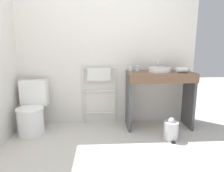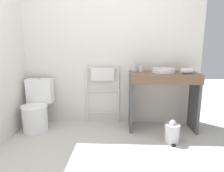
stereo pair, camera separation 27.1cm
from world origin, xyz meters
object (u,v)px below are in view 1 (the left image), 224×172
at_px(hair_dryer, 182,70).
at_px(trash_bin, 171,130).
at_px(sink_basin, 160,69).
at_px(cup_near_wall, 131,68).
at_px(cup_near_edge, 138,68).
at_px(towel_radiator, 99,82).
at_px(toilet, 32,111).

distance_m(hair_dryer, trash_bin, 0.92).
bearing_deg(hair_dryer, trash_bin, -124.66).
bearing_deg(sink_basin, cup_near_wall, 164.68).
height_order(cup_near_edge, trash_bin, cup_near_edge).
distance_m(towel_radiator, trash_bin, 1.33).
bearing_deg(trash_bin, hair_dryer, 55.34).
relative_size(cup_near_edge, trash_bin, 0.27).
bearing_deg(sink_basin, trash_bin, -83.36).
relative_size(sink_basin, cup_near_edge, 3.92).
distance_m(cup_near_edge, hair_dryer, 0.67).
relative_size(towel_radiator, cup_near_wall, 10.54).
relative_size(sink_basin, trash_bin, 1.08).
bearing_deg(cup_near_wall, toilet, -171.49).
bearing_deg(sink_basin, toilet, -176.81).
bearing_deg(sink_basin, cup_near_edge, 163.52).
xyz_separation_m(toilet, trash_bin, (2.01, -0.37, -0.19)).
bearing_deg(trash_bin, towel_radiator, 146.69).
height_order(sink_basin, cup_near_wall, cup_near_wall).
xyz_separation_m(sink_basin, cup_near_edge, (-0.33, 0.10, 0.01)).
bearing_deg(sink_basin, towel_radiator, 169.55).
xyz_separation_m(sink_basin, trash_bin, (0.06, -0.48, -0.79)).
bearing_deg(toilet, sink_basin, 3.19).
height_order(cup_near_edge, hair_dryer, cup_near_edge).
distance_m(sink_basin, trash_bin, 0.93).
bearing_deg(cup_near_edge, towel_radiator, 172.86).
height_order(sink_basin, hair_dryer, hair_dryer).
relative_size(towel_radiator, cup_near_edge, 11.01).
height_order(hair_dryer, trash_bin, hair_dryer).
relative_size(toilet, sink_basin, 2.26).
xyz_separation_m(toilet, cup_near_wall, (1.52, 0.23, 0.62)).
distance_m(cup_near_wall, trash_bin, 1.12).
bearing_deg(toilet, cup_near_edge, 7.20).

